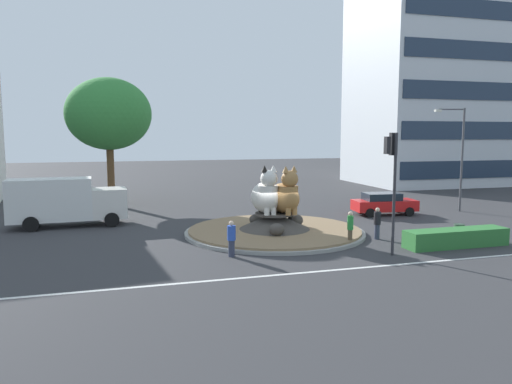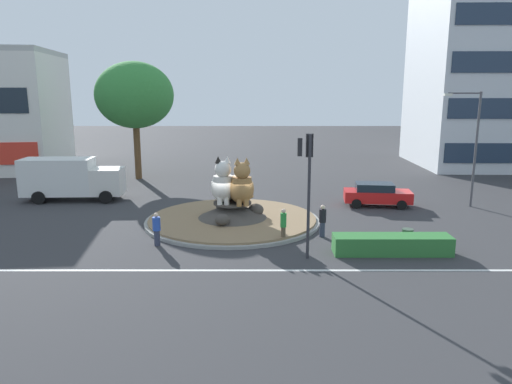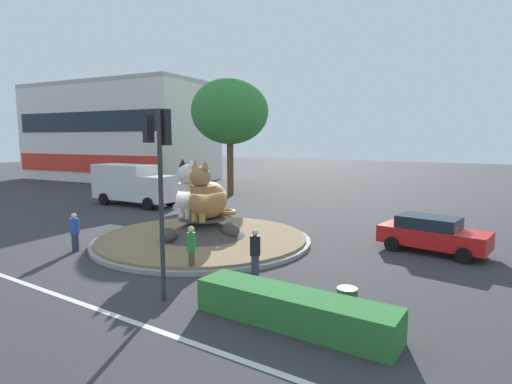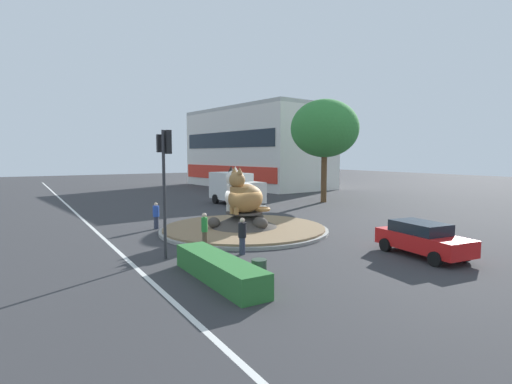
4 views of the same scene
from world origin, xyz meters
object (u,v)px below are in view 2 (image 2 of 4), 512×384
Objects in this scene: broadleaf_tree_behind_island at (136,95)px; pedestrian_black_shirt at (324,220)px; delivery_box_truck at (72,178)px; pedestrian_blue_shirt at (158,228)px; traffic_light_mast at (309,169)px; pedestrian_green_shirt at (285,224)px; litter_bin at (409,238)px; office_tower at (506,24)px; sedan_on_far_lane at (378,194)px; cat_statue_white at (225,185)px; streetlight_arm at (474,141)px; cat_statue_tabby at (243,186)px.

broadleaf_tree_behind_island is 5.81× the size of pedestrian_black_shirt.
pedestrian_blue_shirt is at bearing -53.39° from delivery_box_truck.
traffic_light_mast reaches higher than pedestrian_green_shirt.
litter_bin is at bearing -72.11° from traffic_light_mast.
office_tower is 43.50m from delivery_box_truck.
office_tower is at bearing 54.63° from sedan_on_far_lane.
broadleaf_tree_behind_island reaches higher than cat_statue_white.
broadleaf_tree_behind_island is (-35.33, -8.34, -6.94)m from office_tower.
cat_statue_white is 37.05m from office_tower.
pedestrian_green_shirt is at bearing -35.83° from delivery_box_truck.
office_tower is 16.28× the size of pedestrian_black_shirt.
traffic_light_mast is at bearing -127.04° from office_tower.
delivery_box_truck is at bearing 52.67° from traffic_light_mast.
streetlight_arm is at bearing -49.32° from traffic_light_mast.
delivery_box_truck is (-12.29, 6.04, -0.62)m from cat_statue_tabby.
cat_statue_tabby reaches higher than delivery_box_truck.
broadleaf_tree_behind_island is 1.45× the size of delivery_box_truck.
pedestrian_black_shirt is 1.03× the size of pedestrian_blue_shirt.
broadleaf_tree_behind_island is at bearing -150.61° from cat_statue_white.
office_tower is at bearing 21.72° from delivery_box_truck.
pedestrian_blue_shirt is at bearing 35.32° from streetlight_arm.
traffic_light_mast is 12.25m from sedan_on_far_lane.
sedan_on_far_lane is at bearing 110.18° from cat_statue_white.
cat_statue_tabby reaches higher than pedestrian_blue_shirt.
sedan_on_far_lane is 8.59m from litter_bin.
office_tower is 3.74× the size of streetlight_arm.
pedestrian_green_shirt is at bearing -57.02° from broadleaf_tree_behind_island.
pedestrian_black_shirt is 8.64m from pedestrian_blue_shirt.
office_tower is at bearing 123.46° from cat_statue_tabby.
office_tower is at bearing 13.28° from broadleaf_tree_behind_island.
pedestrian_green_shirt is (-23.49, -26.58, -13.25)m from office_tower.
office_tower is (25.74, 22.98, 11.98)m from cat_statue_tabby.
broadleaf_tree_behind_island is at bearing 152.37° from pedestrian_blue_shirt.
pedestrian_black_shirt is 0.38× the size of sedan_on_far_lane.
broadleaf_tree_behind_island reaches higher than pedestrian_black_shirt.
pedestrian_black_shirt is at bearing -29.74° from delivery_box_truck.
sedan_on_far_lane is (18.59, -10.29, -6.44)m from broadleaf_tree_behind_island.
litter_bin is at bearing -121.50° from office_tower.
sedan_on_far_lane is at bearing 11.09° from streetlight_arm.
traffic_light_mast is 0.57× the size of broadleaf_tree_behind_island.
cat_statue_tabby is 1.64× the size of pedestrian_black_shirt.
cat_statue_white is 1.00× the size of cat_statue_tabby.
pedestrian_black_shirt is at bearing -116.97° from sedan_on_far_lane.
streetlight_arm reaches higher than delivery_box_truck.
delivery_box_truck is at bearing 153.67° from litter_bin.
traffic_light_mast is 0.76× the size of streetlight_arm.
sedan_on_far_lane is (4.62, 6.97, -0.09)m from pedestrian_black_shirt.
cat_statue_tabby is 0.28× the size of broadleaf_tree_behind_island.
pedestrian_blue_shirt is at bearing -140.77° from sedan_on_far_lane.
traffic_light_mast is at bearing 20.03° from cat_statue_tabby.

